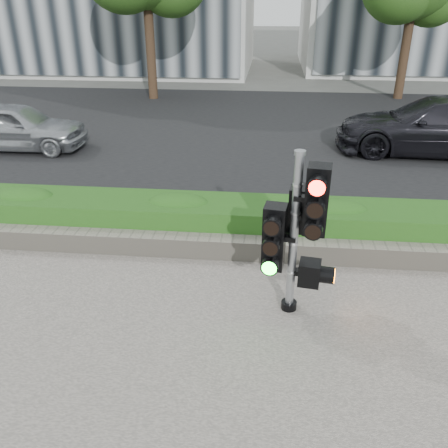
{
  "coord_description": "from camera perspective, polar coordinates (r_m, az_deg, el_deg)",
  "views": [
    {
      "loc": [
        0.34,
        -4.9,
        3.99
      ],
      "look_at": [
        -0.21,
        0.6,
        1.27
      ],
      "focal_mm": 38.0,
      "sensor_mm": 36.0,
      "label": 1
    }
  ],
  "objects": [
    {
      "name": "ground",
      "position": [
        6.33,
        1.35,
        -12.87
      ],
      "size": [
        120.0,
        120.0,
        0.0
      ],
      "primitive_type": "plane",
      "color": "#51514C",
      "rests_on": "ground"
    },
    {
      "name": "road",
      "position": [
        15.42,
        4.3,
        11.22
      ],
      "size": [
        60.0,
        13.0,
        0.02
      ],
      "primitive_type": "cube",
      "color": "black",
      "rests_on": "ground"
    },
    {
      "name": "curb",
      "position": [
        8.96,
        2.92,
        0.2
      ],
      "size": [
        60.0,
        0.25,
        0.12
      ],
      "primitive_type": "cube",
      "color": "gray",
      "rests_on": "ground"
    },
    {
      "name": "stone_wall",
      "position": [
        7.79,
        2.45,
        -2.9
      ],
      "size": [
        12.0,
        0.32,
        0.34
      ],
      "primitive_type": "cube",
      "color": "gray",
      "rests_on": "sidewalk"
    },
    {
      "name": "hedge",
      "position": [
        8.29,
        2.75,
        0.31
      ],
      "size": [
        12.0,
        1.0,
        0.68
      ],
      "primitive_type": "cube",
      "color": "#438F2C",
      "rests_on": "sidewalk"
    },
    {
      "name": "traffic_signal",
      "position": [
        6.12,
        8.8,
        -0.32
      ],
      "size": [
        0.81,
        0.63,
        2.27
      ],
      "rotation": [
        0.0,
        0.0,
        -0.15
      ],
      "color": "black",
      "rests_on": "sidewalk"
    },
    {
      "name": "car_silver",
      "position": [
        14.41,
        -23.79,
        10.7
      ],
      "size": [
        3.79,
        1.58,
        1.28
      ],
      "primitive_type": "imported",
      "rotation": [
        0.0,
        0.0,
        1.59
      ],
      "color": "#ABAEB2",
      "rests_on": "road"
    },
    {
      "name": "car_dark",
      "position": [
        14.05,
        24.13,
        10.73
      ],
      "size": [
        5.3,
        2.49,
        1.49
      ],
      "primitive_type": "imported",
      "rotation": [
        0.0,
        0.0,
        -1.65
      ],
      "color": "black",
      "rests_on": "road"
    }
  ]
}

